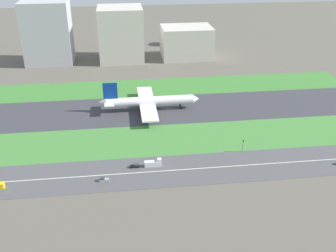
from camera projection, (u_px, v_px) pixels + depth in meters
ground_plane at (168, 109)px, 256.87m from camera, size 800.00×800.00×0.00m
runway at (168, 109)px, 256.85m from camera, size 280.00×46.00×0.10m
grass_median_north at (161, 87)px, 293.25m from camera, size 280.00×36.00×0.10m
grass_median_south at (177, 139)px, 220.46m from camera, size 280.00×36.00×0.10m
highway at (187, 169)px, 192.05m from camera, size 280.00×28.00×0.10m
highway_centerline at (187, 169)px, 192.03m from camera, size 266.00×0.50×0.01m
airliner at (148, 101)px, 252.60m from camera, size 65.00×56.00×19.70m
car_1 at (104, 179)px, 182.75m from camera, size 4.40×1.80×2.00m
car_0 at (135, 166)px, 193.30m from camera, size 4.40×1.80×2.00m
truck_0 at (153, 163)px, 193.99m from camera, size 8.40×2.50×4.00m
traffic_light at (243, 145)px, 205.24m from camera, size 0.36×0.50×7.20m
terminal_building at (47, 33)px, 336.28m from camera, size 39.69×30.34×52.65m
hangar_building at (121, 34)px, 344.66m from camera, size 38.29×36.38×46.31m
office_tower at (186, 42)px, 355.28m from camera, size 44.78×32.89×27.97m
fuel_tank_west at (178, 36)px, 397.54m from camera, size 16.38×16.38×17.02m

